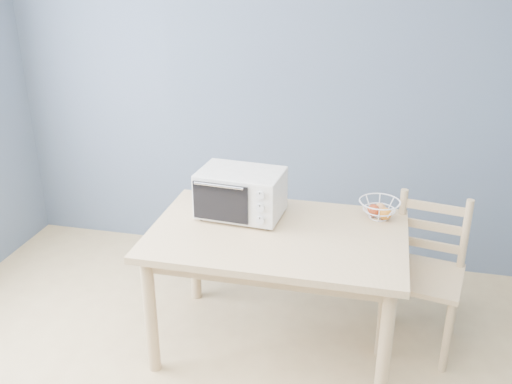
% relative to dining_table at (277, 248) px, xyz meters
% --- Properties ---
extents(room, '(4.01, 4.51, 2.61)m').
position_rel_dining_table_xyz_m(room, '(-0.21, -1.13, 0.65)').
color(room, tan).
rests_on(room, ground).
extents(dining_table, '(1.40, 0.90, 0.75)m').
position_rel_dining_table_xyz_m(dining_table, '(0.00, 0.00, 0.00)').
color(dining_table, '#DDB284').
rests_on(dining_table, ground).
extents(toaster_oven, '(0.50, 0.37, 0.28)m').
position_rel_dining_table_xyz_m(toaster_oven, '(-0.26, 0.15, 0.25)').
color(toaster_oven, white).
rests_on(toaster_oven, dining_table).
extents(fruit_basket, '(0.24, 0.24, 0.11)m').
position_rel_dining_table_xyz_m(fruit_basket, '(0.54, 0.31, 0.16)').
color(fruit_basket, white).
rests_on(fruit_basket, dining_table).
extents(dining_chair, '(0.49, 0.49, 0.90)m').
position_rel_dining_table_xyz_m(dining_chair, '(0.82, 0.23, -0.20)').
color(dining_chair, '#DDB284').
rests_on(dining_chair, ground).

